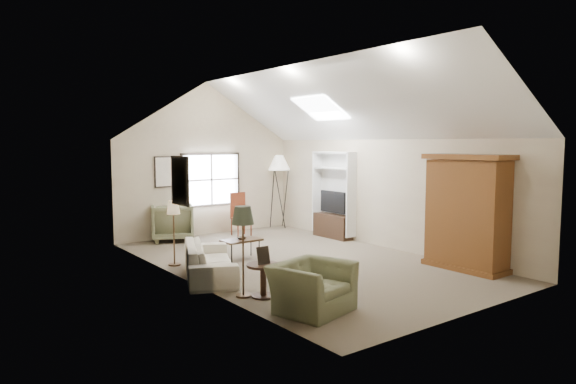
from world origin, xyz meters
TOP-DOWN VIEW (x-y plane):
  - room_shell at (0.00, 0.00)m, footprint 5.01×8.01m
  - window at (0.10, 3.96)m, footprint 1.72×0.08m
  - skylight at (1.30, 0.90)m, footprint 0.80×1.20m
  - wall_art at (-1.88, 1.94)m, footprint 1.97×3.71m
  - armoire at (2.18, -2.40)m, footprint 0.60×1.50m
  - tv_alcove at (2.34, 1.60)m, footprint 0.32×1.30m
  - media_console at (2.32, 1.60)m, footprint 0.34×1.18m
  - tv_panel at (2.32, 1.60)m, footprint 0.05×0.90m
  - sofa at (-2.05, 0.02)m, footprint 1.59×2.26m
  - armchair_near at (-1.77, -2.56)m, footprint 1.28×1.18m
  - armchair_far at (-1.15, 3.70)m, footprint 1.29×1.30m
  - coffee_table at (-0.84, 0.90)m, footprint 0.82×0.47m
  - bowl at (-0.84, 0.90)m, footprint 0.20×0.20m
  - side_table at (-1.95, -1.58)m, footprint 0.69×0.69m
  - side_chair at (0.57, 3.22)m, footprint 0.47×0.47m
  - tripod_lamp at (2.14, 3.70)m, footprint 0.80×0.80m
  - dark_lamp at (-2.20, -1.38)m, footprint 0.46×0.46m
  - tan_lamp at (-2.20, 1.22)m, footprint 0.35×0.35m

SIDE VIEW (x-z plane):
  - coffee_table at x=-0.84m, z-range 0.00..0.42m
  - side_table at x=-1.95m, z-range 0.00..0.53m
  - media_console at x=2.32m, z-range 0.00..0.60m
  - sofa at x=-2.05m, z-range 0.00..0.61m
  - armchair_near at x=-1.77m, z-range 0.00..0.70m
  - bowl at x=-0.84m, z-range 0.42..0.46m
  - armchair_far at x=-1.15m, z-range 0.00..0.92m
  - side_chair at x=0.57m, z-range 0.00..1.13m
  - tan_lamp at x=-2.20m, z-range 0.00..1.32m
  - dark_lamp at x=-2.20m, z-range 0.00..1.47m
  - tv_panel at x=2.32m, z-range 0.65..1.20m
  - tripod_lamp at x=2.14m, z-range 0.00..2.11m
  - armoire at x=2.18m, z-range 0.00..2.20m
  - tv_alcove at x=2.34m, z-range 0.10..2.20m
  - window at x=0.10m, z-range 0.74..2.16m
  - wall_art at x=-1.88m, z-range 1.29..2.17m
  - room_shell at x=0.00m, z-range 1.21..5.21m
  - skylight at x=1.30m, z-range 2.96..3.48m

